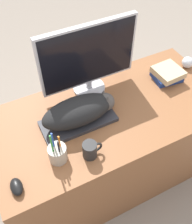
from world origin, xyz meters
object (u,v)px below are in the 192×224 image
Objects in this scene: baseball at (188,62)px; cat at (81,110)px; book_stack at (167,74)px; monitor at (88,58)px; keyboard at (78,121)px; pen_cup at (58,153)px; coffee_mug at (90,150)px; computer_mouse at (17,187)px.

cat is at bearing -172.23° from baseball.
monitor is at bearing 163.94° from book_stack.
pen_cup is at bearing -137.79° from keyboard.
monitor is at bearing 65.03° from coffee_mug.
baseball is at bearing 15.13° from pen_cup.
book_stack reaches higher than baseball.
baseball is (0.88, 0.33, -0.01)m from coffee_mug.
book_stack reaches higher than keyboard.
book_stack is (0.64, 0.08, -0.05)m from cat.
book_stack is at bearing 16.06° from pen_cup.
book_stack is (1.06, 0.31, 0.02)m from computer_mouse.
keyboard is 0.86m from baseball.
cat is 0.26m from pen_cup.
cat is 0.23m from coffee_mug.
cat is 0.72× the size of monitor.
monitor is 7.65× the size of baseball.
cat is at bearing 39.68° from pen_cup.
cat is 3.96× the size of coffee_mug.
keyboard is at bearing 81.71° from coffee_mug.
cat is (0.02, 0.00, 0.08)m from keyboard.
computer_mouse is 1.30m from baseball.
book_stack is at bearing 6.61° from keyboard.
cat is at bearing 28.31° from computer_mouse.
keyboard is at bearing 29.29° from computer_mouse.
keyboard is 2.20× the size of book_stack.
baseball is at bearing 10.99° from book_stack.
pen_cup is at bearing -132.78° from monitor.
keyboard is 5.47× the size of baseball.
pen_cup reaches higher than baseball.
keyboard is at bearing -180.00° from cat.
coffee_mug reaches higher than baseball.
monitor reaches higher than pen_cup.
computer_mouse is (-0.43, -0.23, -0.07)m from cat.
computer_mouse is at bearing -151.69° from cat.
cat reaches higher than keyboard.
computer_mouse is at bearing -163.99° from book_stack.
monitor is 0.76m from computer_mouse.
monitor is at bearing 54.59° from cat.
book_stack is (0.84, 0.24, -0.01)m from pen_cup.
baseball is at bearing 15.25° from computer_mouse.
coffee_mug is 0.56× the size of book_stack.
coffee_mug is 1.39× the size of baseball.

